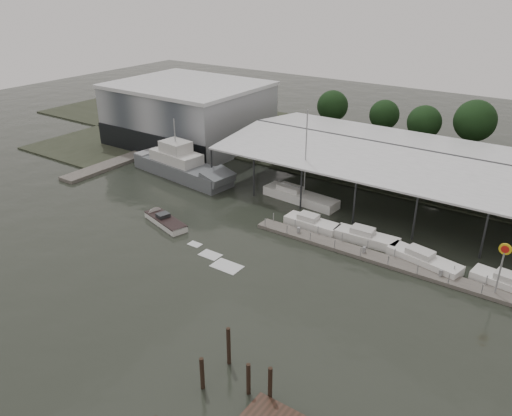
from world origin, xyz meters
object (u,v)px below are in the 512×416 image
Objects in this scene: grey_trawler at (182,166)px; white_sailboat at (299,197)px; shell_fuel_sign at (503,260)px; speedboat_underway at (163,220)px.

grey_trawler is 1.45× the size of white_sailboat.
white_sailboat is (18.78, 2.08, -0.94)m from grey_trawler.
shell_fuel_sign reaches higher than speedboat_underway.
grey_trawler is 15.41m from speedboat_underway.
white_sailboat reaches higher than speedboat_underway.
white_sailboat is 18.11m from speedboat_underway.
shell_fuel_sign is at bearing -13.56° from white_sailboat.
white_sailboat is 0.70× the size of speedboat_underway.
grey_trawler is at bearing -40.35° from speedboat_underway.
speedboat_underway is at bearing -119.98° from white_sailboat.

